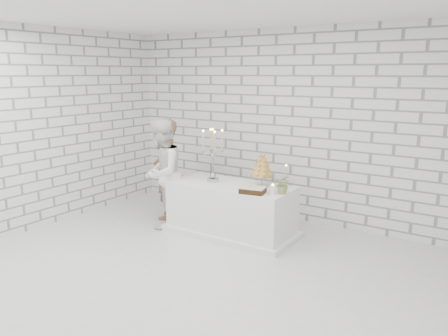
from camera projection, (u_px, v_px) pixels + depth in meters
The scene contains 13 objects.
ground at pixel (198, 274), 5.22m from camera, with size 6.00×5.00×0.01m, color silver.
ceiling at pixel (194, 6), 4.59m from camera, with size 6.00×5.00×0.01m, color white.
wall_back at pixel (292, 126), 6.94m from camera, with size 6.00×0.01×3.00m, color white.
wall_left at pixel (33, 130), 6.51m from camera, with size 0.01×5.00×3.00m, color white.
cake_table at pixel (231, 209), 6.47m from camera, with size 1.80×0.80×0.75m, color white.
groom at pixel (166, 169), 7.11m from camera, with size 0.59×0.38×1.60m, color brown.
bride at pixel (162, 173), 6.70m from camera, with size 0.81×0.63×1.66m, color white.
candelabra at pixel (213, 155), 6.46m from camera, with size 0.32×0.32×0.79m, color #9FA0AA, non-canonical shape.
croquembouche at pixel (262, 169), 6.23m from camera, with size 0.32×0.32×0.49m, color #AA7C31, non-canonical shape.
chocolate_cake at pixel (253, 190), 5.91m from camera, with size 0.32×0.23×0.08m, color black.
pillar_candle at pixel (273, 190), 5.84m from camera, with size 0.08×0.08×0.12m, color white.
extra_taper at pixel (286, 178), 6.10m from camera, with size 0.06×0.06×0.32m, color #C2B793.
flowers at pixel (283, 184), 5.86m from camera, with size 0.23×0.20×0.26m, color #597434.
Camera 1 is at (2.91, -3.87, 2.32)m, focal length 35.59 mm.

